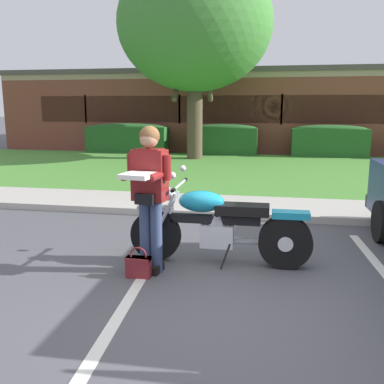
# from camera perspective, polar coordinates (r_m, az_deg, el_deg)

# --- Properties ---
(ground_plane) EXTENTS (140.00, 140.00, 0.00)m
(ground_plane) POSITION_cam_1_polar(r_m,az_deg,el_deg) (4.61, 5.55, -13.29)
(ground_plane) COLOR #4C4C51
(curb_strip) EXTENTS (60.00, 0.20, 0.12)m
(curb_strip) POSITION_cam_1_polar(r_m,az_deg,el_deg) (7.49, 7.71, -3.15)
(curb_strip) COLOR #ADA89E
(curb_strip) RESTS_ON ground
(concrete_walk) EXTENTS (60.00, 1.50, 0.08)m
(concrete_walk) POSITION_cam_1_polar(r_m,az_deg,el_deg) (8.32, 8.03, -1.85)
(concrete_walk) COLOR #ADA89E
(concrete_walk) RESTS_ON ground
(grass_lawn) EXTENTS (60.00, 8.22, 0.06)m
(grass_lawn) POSITION_cam_1_polar(r_m,az_deg,el_deg) (13.10, 9.07, 2.86)
(grass_lawn) COLOR #478433
(grass_lawn) RESTS_ON ground
(stall_stripe_0) EXTENTS (0.40, 4.40, 0.01)m
(stall_stripe_0) POSITION_cam_1_polar(r_m,az_deg,el_deg) (4.99, -6.74, -11.33)
(stall_stripe_0) COLOR silver
(stall_stripe_0) RESTS_ON ground
(motorcycle) EXTENTS (2.24, 0.82, 1.18)m
(motorcycle) POSITION_cam_1_polar(r_m,az_deg,el_deg) (5.27, 4.57, -4.53)
(motorcycle) COLOR black
(motorcycle) RESTS_ON ground
(rider_person) EXTENTS (0.53, 0.62, 1.70)m
(rider_person) POSITION_cam_1_polar(r_m,az_deg,el_deg) (4.90, -5.70, 0.56)
(rider_person) COLOR black
(rider_person) RESTS_ON ground
(handbag) EXTENTS (0.28, 0.13, 0.36)m
(handbag) POSITION_cam_1_polar(r_m,az_deg,el_deg) (4.99, -7.11, -9.58)
(handbag) COLOR maroon
(handbag) RESTS_ON ground
(shade_tree) EXTENTS (5.33, 5.33, 6.94)m
(shade_tree) POSITION_cam_1_polar(r_m,az_deg,el_deg) (15.81, 0.38, 21.26)
(shade_tree) COLOR #4C3D2D
(shade_tree) RESTS_ON ground
(hedge_left) EXTENTS (3.34, 0.90, 1.24)m
(hedge_left) POSITION_cam_1_polar(r_m,az_deg,el_deg) (18.01, -8.56, 7.13)
(hedge_left) COLOR #235623
(hedge_left) RESTS_ON ground
(hedge_center_left) EXTENTS (2.60, 0.90, 1.24)m
(hedge_center_left) POSITION_cam_1_polar(r_m,az_deg,el_deg) (17.12, 4.27, 7.01)
(hedge_center_left) COLOR #235623
(hedge_center_left) RESTS_ON ground
(hedge_center_right) EXTENTS (2.79, 0.90, 1.24)m
(hedge_center_right) POSITION_cam_1_polar(r_m,az_deg,el_deg) (17.14, 17.75, 6.52)
(hedge_center_right) COLOR #235623
(hedge_center_right) RESTS_ON ground
(brick_building) EXTENTS (24.71, 11.77, 3.48)m
(brick_building) POSITION_cam_1_polar(r_m,az_deg,el_deg) (23.56, 11.57, 10.63)
(brick_building) COLOR brown
(brick_building) RESTS_ON ground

